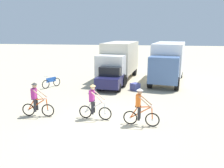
# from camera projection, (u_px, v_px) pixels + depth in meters

# --- Properties ---
(ground_plane) EXTENTS (120.00, 120.00, 0.00)m
(ground_plane) POSITION_uv_depth(u_px,v_px,m) (103.00, 126.00, 10.87)
(ground_plane) COLOR beige
(box_truck_cream_rv) EXTENTS (3.12, 6.98, 3.35)m
(box_truck_cream_rv) POSITION_uv_depth(u_px,v_px,m) (119.00, 59.00, 20.71)
(box_truck_cream_rv) COLOR beige
(box_truck_cream_rv) RESTS_ON ground
(box_truck_avon_van) EXTENTS (3.50, 7.06, 3.35)m
(box_truck_avon_van) POSITION_uv_depth(u_px,v_px,m) (168.00, 61.00, 19.75)
(box_truck_avon_van) COLOR white
(box_truck_avon_van) RESTS_ON ground
(sedan_parked) EXTENTS (2.11, 4.33, 1.76)m
(sedan_parked) POSITION_uv_depth(u_px,v_px,m) (113.00, 76.00, 18.00)
(sedan_parked) COLOR #1E1E4C
(sedan_parked) RESTS_ON ground
(cyclist_orange_shirt) EXTENTS (1.73, 0.52, 1.82)m
(cyclist_orange_shirt) POSITION_uv_depth(u_px,v_px,m) (36.00, 101.00, 11.91)
(cyclist_orange_shirt) COLOR black
(cyclist_orange_shirt) RESTS_ON ground
(cyclist_cowboy_hat) EXTENTS (1.73, 0.52, 1.82)m
(cyclist_cowboy_hat) POSITION_uv_depth(u_px,v_px,m) (94.00, 103.00, 11.53)
(cyclist_cowboy_hat) COLOR black
(cyclist_cowboy_hat) RESTS_ON ground
(cyclist_near_camera) EXTENTS (1.73, 0.52, 1.82)m
(cyclist_near_camera) POSITION_uv_depth(u_px,v_px,m) (140.00, 108.00, 10.74)
(cyclist_near_camera) COLOR black
(cyclist_near_camera) RESTS_ON ground
(bicycle_spare) EXTENTS (0.92, 1.53, 0.97)m
(bicycle_spare) POSITION_uv_depth(u_px,v_px,m) (51.00, 82.00, 18.11)
(bicycle_spare) COLOR black
(bicycle_spare) RESTS_ON ground
(supply_crate) EXTENTS (0.80, 0.80, 0.54)m
(supply_crate) POSITION_uv_depth(u_px,v_px,m) (135.00, 87.00, 17.27)
(supply_crate) COLOR #4C5199
(supply_crate) RESTS_ON ground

